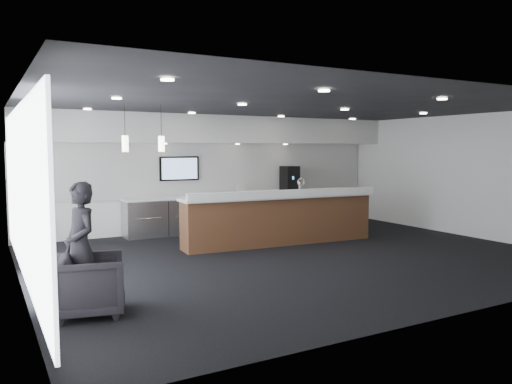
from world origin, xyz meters
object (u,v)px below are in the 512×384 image
coffee_machine (290,179)px  armchair (90,285)px  lounge_guest (80,247)px  service_counter (280,219)px

coffee_machine → armchair: 8.44m
coffee_machine → lounge_guest: size_ratio=0.42×
armchair → coffee_machine: bearing=-38.1°
service_counter → coffee_machine: 3.05m
armchair → lounge_guest: bearing=28.1°
service_counter → lounge_guest: 5.49m
coffee_machine → service_counter: bearing=-125.6°
lounge_guest → service_counter: bearing=106.5°
armchair → lounge_guest: lounge_guest is taller
service_counter → armchair: size_ratio=5.35×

